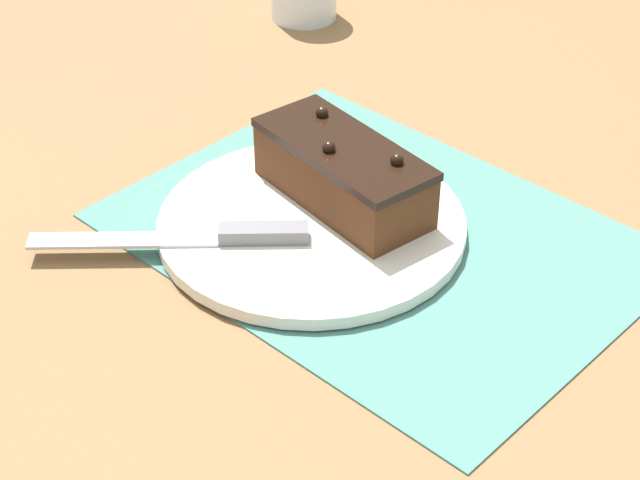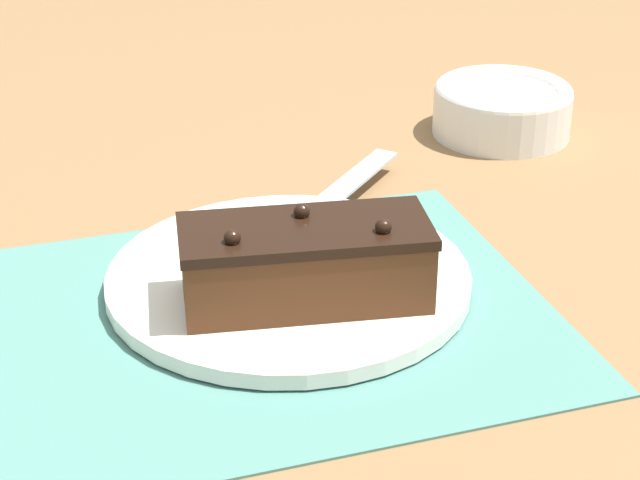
# 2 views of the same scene
# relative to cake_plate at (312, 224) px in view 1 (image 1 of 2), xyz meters

# --- Properties ---
(ground_plane) EXTENTS (3.00, 3.00, 0.00)m
(ground_plane) POSITION_rel_cake_plate_xyz_m (0.05, 0.04, -0.01)
(ground_plane) COLOR olive
(placemat_woven) EXTENTS (0.46, 0.34, 0.00)m
(placemat_woven) POSITION_rel_cake_plate_xyz_m (0.05, 0.04, -0.01)
(placemat_woven) COLOR slate
(placemat_woven) RESTS_ON ground_plane
(cake_plate) EXTENTS (0.28, 0.28, 0.01)m
(cake_plate) POSITION_rel_cake_plate_xyz_m (0.00, 0.00, 0.00)
(cake_plate) COLOR white
(cake_plate) RESTS_ON placemat_woven
(chocolate_cake) EXTENTS (0.19, 0.10, 0.07)m
(chocolate_cake) POSITION_rel_cake_plate_xyz_m (-0.00, 0.04, 0.04)
(chocolate_cake) COLOR #512D19
(chocolate_cake) RESTS_ON cake_plate
(serving_knife) EXTENTS (0.19, 0.19, 0.01)m
(serving_knife) POSITION_rel_cake_plate_xyz_m (-0.04, -0.08, 0.01)
(serving_knife) COLOR slate
(serving_knife) RESTS_ON cake_plate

